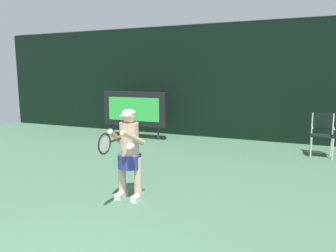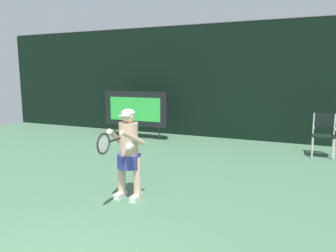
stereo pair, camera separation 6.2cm
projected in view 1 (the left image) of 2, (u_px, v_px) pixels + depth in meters
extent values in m
cube|color=black|center=(230.00, 82.00, 10.00)|extent=(18.00, 0.12, 3.60)
cylinder|color=#38383D|center=(232.00, 22.00, 9.71)|extent=(18.00, 0.05, 0.05)
cube|color=black|center=(135.00, 109.00, 10.19)|extent=(2.20, 0.20, 1.10)
cube|color=green|center=(133.00, 109.00, 10.09)|extent=(1.80, 0.01, 0.75)
cylinder|color=#2D2D33|center=(114.00, 130.00, 10.62)|extent=(0.05, 0.05, 0.40)
cylinder|color=#2D2D33|center=(158.00, 134.00, 10.00)|extent=(0.05, 0.05, 0.40)
cylinder|color=white|center=(311.00, 147.00, 7.83)|extent=(0.04, 0.04, 0.52)
cylinder|color=white|center=(333.00, 149.00, 7.64)|extent=(0.04, 0.04, 0.52)
cylinder|color=white|center=(311.00, 144.00, 8.19)|extent=(0.04, 0.04, 0.52)
cylinder|color=white|center=(331.00, 146.00, 8.01)|extent=(0.04, 0.04, 0.52)
cube|color=black|center=(322.00, 136.00, 7.88)|extent=(0.52, 0.44, 0.03)
cylinder|color=white|center=(312.00, 124.00, 8.11)|extent=(0.04, 0.04, 0.56)
cylinder|color=white|center=(333.00, 125.00, 7.93)|extent=(0.04, 0.04, 0.56)
cube|color=black|center=(323.00, 120.00, 8.00)|extent=(0.48, 0.02, 0.34)
cylinder|color=white|center=(312.00, 127.00, 7.93)|extent=(0.04, 0.44, 0.04)
cylinder|color=white|center=(334.00, 128.00, 7.75)|extent=(0.04, 0.44, 0.04)
cube|color=white|center=(121.00, 195.00, 5.30)|extent=(0.11, 0.26, 0.09)
cube|color=white|center=(137.00, 198.00, 5.18)|extent=(0.11, 0.26, 0.09)
cylinder|color=#DBB293|center=(122.00, 176.00, 5.29)|extent=(0.13, 0.13, 0.71)
cylinder|color=#DBB293|center=(138.00, 178.00, 5.18)|extent=(0.13, 0.13, 0.71)
cylinder|color=navy|center=(130.00, 161.00, 5.19)|extent=(0.39, 0.39, 0.22)
cylinder|color=#DBB293|center=(129.00, 140.00, 5.13)|extent=(0.31, 0.31, 0.56)
sphere|color=#DBB293|center=(129.00, 117.00, 5.07)|extent=(0.22, 0.22, 0.22)
ellipsoid|color=white|center=(129.00, 113.00, 5.06)|extent=(0.22, 0.22, 0.12)
cube|color=white|center=(126.00, 116.00, 4.98)|extent=(0.17, 0.12, 0.02)
cylinder|color=#DBB293|center=(115.00, 136.00, 5.03)|extent=(0.20, 0.50, 0.32)
cylinder|color=#DBB293|center=(133.00, 138.00, 4.91)|extent=(0.20, 0.50, 0.32)
cylinder|color=white|center=(131.00, 146.00, 4.81)|extent=(0.13, 0.12, 0.12)
cylinder|color=black|center=(116.00, 140.00, 4.79)|extent=(0.03, 0.28, 0.03)
torus|color=black|center=(104.00, 144.00, 4.51)|extent=(0.02, 0.31, 0.31)
ellipsoid|color=silver|center=(104.00, 144.00, 4.51)|extent=(0.01, 0.26, 0.26)
sphere|color=#CCDB3D|center=(126.00, 160.00, 7.53)|extent=(0.07, 0.07, 0.07)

